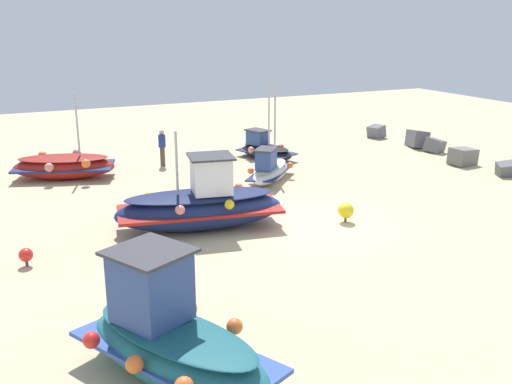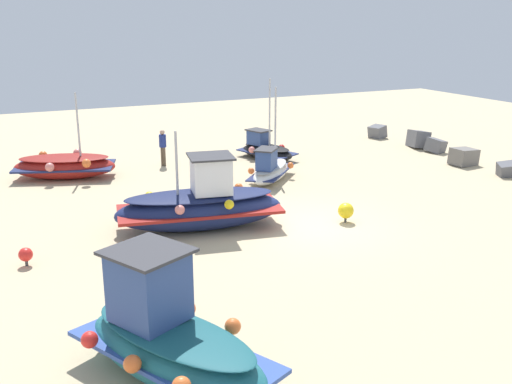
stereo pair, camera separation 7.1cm
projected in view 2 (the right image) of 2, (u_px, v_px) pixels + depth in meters
The scene contains 9 objects.
ground_plane at pixel (310, 225), 19.02m from camera, with size 57.49×57.49×0.00m, color #C6B289.
fishing_boat_0 at pixel (201, 205), 18.51m from camera, with size 2.80×5.55×3.18m.
fishing_boat_1 at pixel (266, 149), 27.85m from camera, with size 3.28×2.22×3.82m.
fishing_boat_3 at pixel (170, 340), 10.78m from camera, with size 4.54×3.44×2.46m.
fishing_boat_4 at pixel (65, 166), 24.41m from camera, with size 2.97×4.45×3.58m.
fishing_boat_5 at pixel (270, 170), 24.03m from camera, with size 3.19×3.09×3.78m.
person_walking at pixel (163, 145), 26.36m from camera, with size 0.32×0.32×1.65m.
mooring_buoy_0 at pixel (346, 211), 19.17m from camera, with size 0.52×0.52×0.66m.
mooring_buoy_1 at pixel (26, 255), 15.80m from camera, with size 0.38×0.38×0.52m.
Camera 2 is at (15.49, -9.18, 6.44)m, focal length 41.29 mm.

